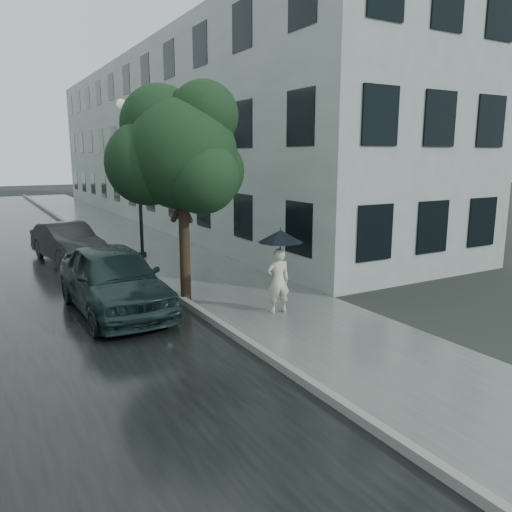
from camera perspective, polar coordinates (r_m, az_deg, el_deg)
ground at (r=10.80m, az=5.51°, el=-8.12°), size 120.00×120.00×0.00m
sidewalk at (r=21.50m, az=-12.74°, el=1.47°), size 3.50×60.00×0.01m
kerb_near at (r=21.03m, az=-17.49°, el=1.21°), size 0.15×60.00×0.15m
asphalt_road at (r=20.61m, az=-27.00°, el=0.08°), size 6.85×60.00×0.00m
building_near at (r=30.04m, az=-7.75°, el=12.99°), size 7.02×36.00×9.00m
pedestrian at (r=11.53m, az=2.55°, el=-2.83°), size 0.61×0.45×1.52m
umbrella at (r=11.32m, az=2.82°, el=2.28°), size 1.30×1.30×1.06m
street_tree at (r=12.29m, az=-8.64°, el=11.60°), size 3.45×3.13×5.35m
lamp_post at (r=18.04m, az=-13.66°, el=9.52°), size 0.83×0.44×5.46m
car_near at (r=12.06m, az=-15.97°, el=-2.51°), size 1.96×4.65×1.57m
car_far at (r=18.48m, az=-20.72°, el=1.50°), size 2.05×4.16×1.31m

